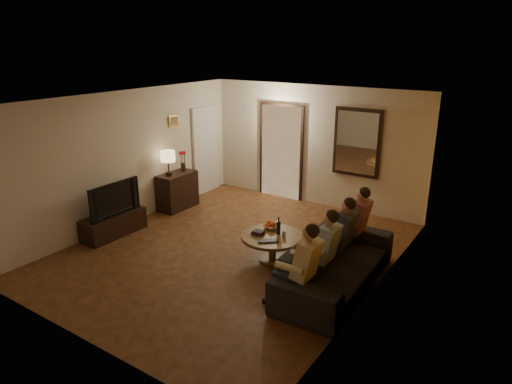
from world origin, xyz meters
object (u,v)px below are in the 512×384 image
Objects in this scene: tv at (111,198)px; bowl at (270,227)px; table_lamp at (168,163)px; wine_bottle at (279,225)px; coffee_table at (272,248)px; person_c at (340,240)px; dog at (290,265)px; person_d at (355,227)px; laptop at (269,242)px; dresser at (177,191)px; tv_stand at (114,224)px; sofa at (337,263)px; person_a at (302,272)px; person_b at (322,255)px.

tv is 3.02m from bowl.
tv is (0.00, -1.52, -0.33)m from table_lamp.
table_lamp is at bearing 167.95° from wine_bottle.
coffee_table is 3.34× the size of wine_bottle.
tv is at bearing -167.86° from person_c.
person_c reaches higher than dog.
laptop is (-1.01, -1.01, -0.14)m from person_d.
dresser is at bearing 176.58° from person_d.
tv is at bearing -164.34° from wine_bottle.
dresser reaches higher than tv_stand.
tv_stand is 0.49× the size of sofa.
person_a is at bearing -4.29° from tv_stand.
laptop is (0.10, -0.28, 0.24)m from coffee_table.
table_lamp reaches higher than laptop.
table_lamp is at bearing -175.66° from dog.
table_lamp is 1.55m from tv.
wine_bottle is at bearing -74.34° from tv.
sofa is 1.45m from bowl.
person_d is at bearing -70.19° from tv.
person_d is at bearing 3.76° from sofa.
coffee_table is at bearing -14.05° from table_lamp.
wine_bottle reaches higher than bowl.
dog is (3.63, 0.29, 0.07)m from tv_stand.
person_d reaches higher than coffee_table.
sofa is at bearing -15.67° from bowl.
table_lamp is at bearing 179.63° from person_d.
laptop is at bearing -60.75° from bowl.
bowl is at bearing 135.07° from person_a.
person_a is at bearing -26.70° from dog.
table_lamp reaches higher than coffee_table.
person_a is 1.59m from coffee_table.
laptop is at bearing -135.16° from person_d.
sofa reaches higher than laptop.
dog is at bearing 113.48° from sofa.
coffee_table is (-0.60, 0.47, -0.06)m from dog.
laptop is at bearing 8.76° from tv_stand.
sofa is at bearing -83.66° from person_d.
person_c reaches higher than dresser.
dresser is 2.68× the size of laptop.
dog is at bearing -62.26° from laptop.
dog is (3.63, -1.23, -0.77)m from table_lamp.
table_lamp is at bearing 165.95° from coffee_table.
table_lamp is 2.08× the size of bowl.
laptop is (0.05, -0.38, -0.14)m from wine_bottle.
person_a is 1.00× the size of person_b.
dresser is at bearing 116.41° from laptop.
dresser is at bearing 72.27° from sofa.
person_d is (0.00, 0.60, 0.00)m from person_c.
dresser is 3.36m from laptop.
person_b reaches higher than sofa.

